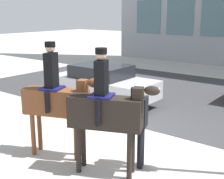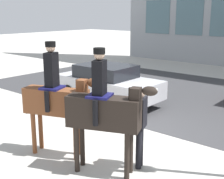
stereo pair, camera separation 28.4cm
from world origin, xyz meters
TOP-DOWN VIEW (x-y plane):
  - ground_plane at (0.00, 0.00)m, footprint 80.00×80.00m
  - road_surface at (0.00, 4.75)m, footprint 19.60×8.50m
  - mounted_horse_lead at (-0.69, -2.23)m, footprint 1.93×0.98m
  - mounted_horse_companion at (0.75, -2.18)m, footprint 1.86×1.02m
  - pedestrian_bystander at (1.18, -1.53)m, footprint 0.78×0.67m
  - street_car_near_lane at (-2.63, 1.83)m, footprint 4.07×1.83m

SIDE VIEW (x-z plane):
  - ground_plane at x=0.00m, z-range 0.00..0.00m
  - road_surface at x=0.00m, z-range 0.00..0.01m
  - street_car_near_lane at x=-2.63m, z-range 0.04..1.51m
  - pedestrian_bystander at x=1.18m, z-range 0.16..1.97m
  - mounted_horse_lead at x=-0.69m, z-range 0.04..2.77m
  - mounted_horse_companion at x=0.75m, z-range 0.07..2.75m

